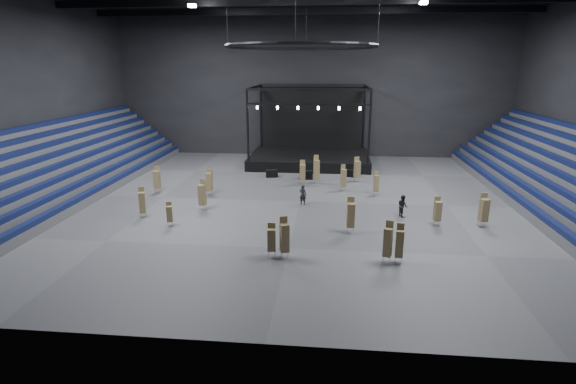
# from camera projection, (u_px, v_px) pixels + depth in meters

# --- Properties ---
(floor) EXTENTS (50.00, 50.00, 0.00)m
(floor) POSITION_uv_depth(u_px,v_px,m) (300.00, 201.00, 39.45)
(floor) COLOR #4A4A4D
(floor) RESTS_ON ground
(wall_back) EXTENTS (50.00, 0.20, 18.00)m
(wall_back) POSITION_uv_depth(u_px,v_px,m) (313.00, 85.00, 57.06)
(wall_back) COLOR black
(wall_back) RESTS_ON ground
(wall_front) EXTENTS (50.00, 0.20, 18.00)m
(wall_front) POSITION_uv_depth(u_px,v_px,m) (262.00, 137.00, 16.88)
(wall_front) COLOR black
(wall_front) RESTS_ON ground
(wall_left) EXTENTS (0.20, 42.00, 18.00)m
(wall_left) POSITION_uv_depth(u_px,v_px,m) (17.00, 95.00, 39.33)
(wall_left) COLOR black
(wall_left) RESTS_ON ground
(bleachers_left) EXTENTS (7.20, 40.00, 6.40)m
(bleachers_left) POSITION_uv_depth(u_px,v_px,m) (51.00, 176.00, 41.13)
(bleachers_left) COLOR #4E4E51
(bleachers_left) RESTS_ON floor
(stage) EXTENTS (14.00, 10.00, 9.20)m
(stage) POSITION_uv_depth(u_px,v_px,m) (310.00, 151.00, 54.58)
(stage) COLOR black
(stage) RESTS_ON floor
(truss_ring) EXTENTS (12.30, 12.30, 5.15)m
(truss_ring) POSITION_uv_depth(u_px,v_px,m) (302.00, 46.00, 35.87)
(truss_ring) COLOR black
(truss_ring) RESTS_ON ceiling
(flight_case_left) EXTENTS (1.33, 0.97, 0.80)m
(flight_case_left) POSITION_uv_depth(u_px,v_px,m) (272.00, 173.00, 47.79)
(flight_case_left) COLOR black
(flight_case_left) RESTS_ON floor
(flight_case_mid) EXTENTS (1.43, 0.86, 0.90)m
(flight_case_mid) POSITION_uv_depth(u_px,v_px,m) (306.00, 175.00, 46.94)
(flight_case_mid) COLOR black
(flight_case_mid) RESTS_ON floor
(flight_case_right) EXTENTS (1.22, 0.77, 0.76)m
(flight_case_right) POSITION_uv_depth(u_px,v_px,m) (351.00, 173.00, 47.98)
(flight_case_right) COLOR black
(flight_case_right) RESTS_ON floor
(chair_stack_0) EXTENTS (0.59, 0.59, 2.44)m
(chair_stack_0) POSITION_uv_depth(u_px,v_px,m) (142.00, 202.00, 35.02)
(chair_stack_0) COLOR silver
(chair_stack_0) RESTS_ON floor
(chair_stack_1) EXTENTS (0.57, 0.57, 2.62)m
(chair_stack_1) POSITION_uv_depth(u_px,v_px,m) (351.00, 214.00, 31.79)
(chair_stack_1) COLOR silver
(chair_stack_1) RESTS_ON floor
(chair_stack_2) EXTENTS (0.51, 0.51, 2.48)m
(chair_stack_2) POSITION_uv_depth(u_px,v_px,m) (400.00, 243.00, 26.98)
(chair_stack_2) COLOR silver
(chair_stack_2) RESTS_ON floor
(chair_stack_3) EXTENTS (0.67, 0.67, 2.66)m
(chair_stack_3) POSITION_uv_depth(u_px,v_px,m) (284.00, 237.00, 27.61)
(chair_stack_3) COLOR silver
(chair_stack_3) RESTS_ON floor
(chair_stack_4) EXTENTS (0.65, 0.65, 2.89)m
(chair_stack_4) POSITION_uv_depth(u_px,v_px,m) (317.00, 169.00, 44.97)
(chair_stack_4) COLOR silver
(chair_stack_4) RESTS_ON floor
(chair_stack_5) EXTENTS (0.57, 0.57, 2.54)m
(chair_stack_5) POSITION_uv_depth(u_px,v_px,m) (343.00, 178.00, 42.41)
(chair_stack_5) COLOR silver
(chair_stack_5) RESTS_ON floor
(chair_stack_6) EXTENTS (0.54, 0.54, 2.46)m
(chair_stack_6) POSITION_uv_depth(u_px,v_px,m) (209.00, 181.00, 41.14)
(chair_stack_6) COLOR silver
(chair_stack_6) RESTS_ON floor
(chair_stack_7) EXTENTS (0.65, 0.65, 2.57)m
(chair_stack_7) POSITION_uv_depth(u_px,v_px,m) (484.00, 210.00, 32.92)
(chair_stack_7) COLOR silver
(chair_stack_7) RESTS_ON floor
(chair_stack_8) EXTENTS (0.70, 0.70, 2.56)m
(chair_stack_8) POSITION_uv_depth(u_px,v_px,m) (357.00, 169.00, 45.67)
(chair_stack_8) COLOR silver
(chair_stack_8) RESTS_ON floor
(chair_stack_9) EXTENTS (0.55, 0.55, 2.23)m
(chair_stack_9) POSITION_uv_depth(u_px,v_px,m) (438.00, 211.00, 33.22)
(chair_stack_9) COLOR silver
(chair_stack_9) RESTS_ON floor
(chair_stack_10) EXTENTS (0.60, 0.60, 2.54)m
(chair_stack_10) POSITION_uv_depth(u_px,v_px,m) (303.00, 172.00, 44.29)
(chair_stack_10) COLOR silver
(chair_stack_10) RESTS_ON floor
(chair_stack_11) EXTENTS (0.49, 0.49, 2.29)m
(chair_stack_11) POSITION_uv_depth(u_px,v_px,m) (376.00, 183.00, 40.92)
(chair_stack_11) COLOR silver
(chair_stack_11) RESTS_ON floor
(chair_stack_12) EXTENTS (0.53, 0.53, 1.82)m
(chair_stack_12) POSITION_uv_depth(u_px,v_px,m) (169.00, 213.00, 33.22)
(chair_stack_12) COLOR silver
(chair_stack_12) RESTS_ON floor
(chair_stack_13) EXTENTS (0.55, 0.55, 2.17)m
(chair_stack_13) POSITION_uv_depth(u_px,v_px,m) (272.00, 239.00, 27.85)
(chair_stack_13) COLOR silver
(chair_stack_13) RESTS_ON floor
(chair_stack_14) EXTENTS (0.54, 0.54, 2.54)m
(chair_stack_14) POSITION_uv_depth(u_px,v_px,m) (157.00, 179.00, 41.68)
(chair_stack_14) COLOR silver
(chair_stack_14) RESTS_ON floor
(chair_stack_15) EXTENTS (0.61, 0.61, 2.63)m
(chair_stack_15) POSITION_uv_depth(u_px,v_px,m) (388.00, 241.00, 27.03)
(chair_stack_15) COLOR silver
(chair_stack_15) RESTS_ON floor
(chair_stack_16) EXTENTS (0.62, 0.62, 2.56)m
(chair_stack_16) POSITION_uv_depth(u_px,v_px,m) (202.00, 194.00, 36.82)
(chair_stack_16) COLOR silver
(chair_stack_16) RESTS_ON floor
(man_center) EXTENTS (0.74, 0.61, 1.74)m
(man_center) POSITION_uv_depth(u_px,v_px,m) (303.00, 195.00, 38.32)
(man_center) COLOR black
(man_center) RESTS_ON floor
(crew_member) EXTENTS (0.89, 1.01, 1.74)m
(crew_member) POSITION_uv_depth(u_px,v_px,m) (403.00, 206.00, 35.37)
(crew_member) COLOR black
(crew_member) RESTS_ON floor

